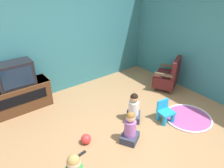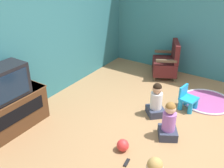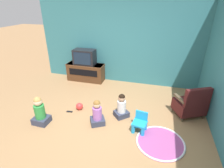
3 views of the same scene
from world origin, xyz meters
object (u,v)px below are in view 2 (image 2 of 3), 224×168
(black_armchair, at_px, (167,63))
(yellow_kid_chair, at_px, (187,100))
(child_watching_left, at_px, (156,101))
(remote_control, at_px, (127,163))
(television, at_px, (3,83))
(child_watching_right, at_px, (169,122))
(tv_cabinet, at_px, (9,114))
(toy_ball, at_px, (123,145))

(black_armchair, xyz_separation_m, yellow_kid_chair, (-1.08, -0.86, -0.15))
(child_watching_left, xyz_separation_m, remote_control, (-1.30, -0.18, -0.25))
(black_armchair, bearing_deg, television, -48.25)
(television, height_order, child_watching_left, television)
(yellow_kid_chair, bearing_deg, child_watching_right, -169.31)
(black_armchair, bearing_deg, remote_control, -14.35)
(child_watching_right, relative_size, remote_control, 3.96)
(television, relative_size, remote_control, 4.61)
(child_watching_left, relative_size, child_watching_right, 1.00)
(black_armchair, bearing_deg, child_watching_right, -3.51)
(tv_cabinet, relative_size, child_watching_left, 2.08)
(child_watching_left, height_order, toy_ball, child_watching_left)
(television, bearing_deg, child_watching_left, -45.99)
(tv_cabinet, xyz_separation_m, child_watching_left, (1.67, -1.74, -0.04))
(television, height_order, toy_ball, television)
(child_watching_left, distance_m, toy_ball, 1.12)
(black_armchair, xyz_separation_m, child_watching_right, (-2.03, -0.88, -0.06))
(television, distance_m, remote_control, 2.11)
(yellow_kid_chair, xyz_separation_m, child_watching_right, (-0.95, -0.02, 0.09))
(tv_cabinet, height_order, remote_control, tv_cabinet)
(tv_cabinet, xyz_separation_m, toy_ball, (0.56, -1.74, -0.22))
(television, bearing_deg, toy_ball, -71.96)
(tv_cabinet, distance_m, black_armchair, 3.48)
(toy_ball, relative_size, remote_control, 1.16)
(tv_cabinet, relative_size, remote_control, 8.21)
(black_armchair, distance_m, remote_control, 2.96)
(television, xyz_separation_m, yellow_kid_chair, (2.16, -2.12, -0.67))
(black_armchair, bearing_deg, toy_ball, -17.14)
(child_watching_right, bearing_deg, remote_control, 134.82)
(black_armchair, height_order, child_watching_right, black_armchair)
(toy_ball, bearing_deg, tv_cabinet, 107.87)
(tv_cabinet, distance_m, child_watching_right, 2.47)
(toy_ball, distance_m, remote_control, 0.28)
(black_armchair, relative_size, toy_ball, 4.57)
(tv_cabinet, relative_size, yellow_kid_chair, 2.94)
(yellow_kid_chair, bearing_deg, toy_ball, 175.47)
(child_watching_left, xyz_separation_m, child_watching_right, (-0.46, -0.42, 0.00))
(black_armchair, distance_m, child_watching_left, 1.64)
(toy_ball, bearing_deg, television, 108.04)
(television, relative_size, toy_ball, 3.99)
(toy_ball, bearing_deg, yellow_kid_chair, -13.95)
(child_watching_right, bearing_deg, tv_cabinet, 89.86)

